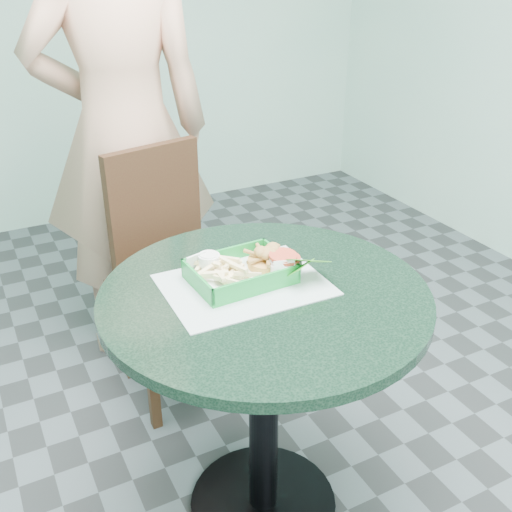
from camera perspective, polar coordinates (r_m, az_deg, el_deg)
name	(u,v)px	position (r m, az deg, el deg)	size (l,w,h in m)	color
floor	(263,504)	(2.01, 0.67, -22.54)	(4.00, 5.00, 0.02)	#303335
cafe_table	(264,352)	(1.61, 0.79, -9.12)	(0.84, 0.84, 0.75)	black
dining_chair	(166,259)	(2.20, -8.54, -0.27)	(0.37, 0.37, 0.93)	black
diner_person	(118,74)	(2.29, -13.03, 16.54)	(0.83, 0.54, 2.27)	tan
placemat	(244,291)	(1.54, -1.12, -3.39)	(0.41, 0.30, 0.00)	#A4B6B6
food_basket	(241,282)	(1.55, -1.48, -2.46)	(0.25, 0.18, 0.05)	#128931
crab_sandwich	(268,262)	(1.58, 1.20, -0.61)	(0.11, 0.11, 0.07)	#BE883C
fries_pile	(222,275)	(1.54, -3.25, -1.85)	(0.12, 0.13, 0.05)	#F8DE9A
sauce_ramekin	(210,265)	(1.57, -4.41, -0.89)	(0.06, 0.06, 0.03)	white
garnish_cup	(289,271)	(1.55, 3.20, -1.42)	(0.13, 0.13, 0.05)	white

